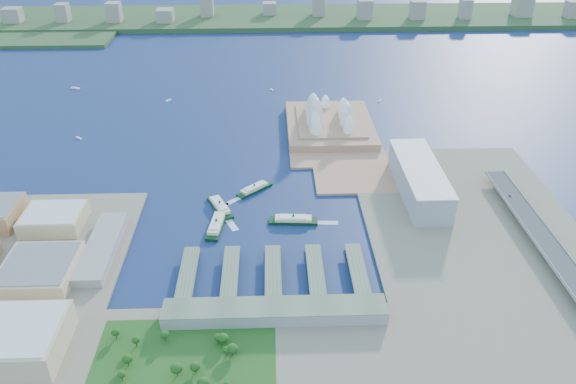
{
  "coord_description": "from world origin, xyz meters",
  "views": [
    {
      "loc": [
        14.06,
        -512.88,
        356.02
      ],
      "look_at": [
        33.42,
        60.62,
        18.0
      ],
      "focal_mm": 35.0,
      "sensor_mm": 36.0,
      "label": 1
    }
  ],
  "objects_px": {
    "ferry_d": "(293,218)",
    "car_c": "(510,196)",
    "opera_house": "(330,110)",
    "toaster_building": "(419,180)",
    "ferry_c": "(216,223)",
    "ferry_b": "(254,187)",
    "ferry_a": "(220,205)"
  },
  "relations": [
    {
      "from": "opera_house",
      "to": "ferry_c",
      "type": "relative_size",
      "value": 3.14
    },
    {
      "from": "car_c",
      "to": "ferry_b",
      "type": "bearing_deg",
      "value": 170.8
    },
    {
      "from": "toaster_building",
      "to": "ferry_c",
      "type": "distance_m",
      "value": 252.6
    },
    {
      "from": "ferry_d",
      "to": "ferry_b",
      "type": "bearing_deg",
      "value": 35.85
    },
    {
      "from": "ferry_d",
      "to": "ferry_a",
      "type": "bearing_deg",
      "value": 73.48
    },
    {
      "from": "toaster_building",
      "to": "ferry_c",
      "type": "bearing_deg",
      "value": -165.22
    },
    {
      "from": "toaster_building",
      "to": "ferry_a",
      "type": "height_order",
      "value": "toaster_building"
    },
    {
      "from": "ferry_a",
      "to": "car_c",
      "type": "distance_m",
      "value": 344.08
    },
    {
      "from": "ferry_d",
      "to": "car_c",
      "type": "relative_size",
      "value": 12.27
    },
    {
      "from": "ferry_a",
      "to": "ferry_b",
      "type": "xyz_separation_m",
      "value": [
        40.39,
        41.09,
        -0.49
      ]
    },
    {
      "from": "opera_house",
      "to": "toaster_building",
      "type": "bearing_deg",
      "value": -65.77
    },
    {
      "from": "ferry_b",
      "to": "ferry_d",
      "type": "distance_m",
      "value": 86.06
    },
    {
      "from": "opera_house",
      "to": "car_c",
      "type": "relative_size",
      "value": 39.79
    },
    {
      "from": "ferry_b",
      "to": "ferry_d",
      "type": "height_order",
      "value": "ferry_d"
    },
    {
      "from": "ferry_a",
      "to": "opera_house",
      "type": "bearing_deg",
      "value": 31.6
    },
    {
      "from": "toaster_building",
      "to": "ferry_d",
      "type": "distance_m",
      "value": 167.5
    },
    {
      "from": "opera_house",
      "to": "ferry_b",
      "type": "height_order",
      "value": "opera_house"
    },
    {
      "from": "toaster_building",
      "to": "ferry_d",
      "type": "height_order",
      "value": "toaster_building"
    },
    {
      "from": "opera_house",
      "to": "ferry_c",
      "type": "bearing_deg",
      "value": -120.19
    },
    {
      "from": "toaster_building",
      "to": "ferry_b",
      "type": "height_order",
      "value": "toaster_building"
    },
    {
      "from": "ferry_c",
      "to": "opera_house",
      "type": "bearing_deg",
      "value": -112.69
    },
    {
      "from": "ferry_d",
      "to": "car_c",
      "type": "height_order",
      "value": "car_c"
    },
    {
      "from": "opera_house",
      "to": "toaster_building",
      "type": "xyz_separation_m",
      "value": [
        90.0,
        -200.0,
        -11.5
      ]
    },
    {
      "from": "opera_house",
      "to": "ferry_d",
      "type": "relative_size",
      "value": 3.24
    },
    {
      "from": "ferry_d",
      "to": "car_c",
      "type": "distance_m",
      "value": 259.02
    },
    {
      "from": "ferry_a",
      "to": "toaster_building",
      "type": "bearing_deg",
      "value": -18.3
    },
    {
      "from": "toaster_building",
      "to": "ferry_d",
      "type": "xyz_separation_m",
      "value": [
        -156.73,
        -57.11,
        -15.25
      ]
    },
    {
      "from": "ferry_b",
      "to": "ferry_c",
      "type": "xyz_separation_m",
      "value": [
        -41.36,
        -80.13,
        0.69
      ]
    },
    {
      "from": "ferry_b",
      "to": "ferry_d",
      "type": "relative_size",
      "value": 0.9
    },
    {
      "from": "ferry_b",
      "to": "ferry_d",
      "type": "xyz_separation_m",
      "value": [
        45.72,
        -72.91,
        0.51
      ]
    },
    {
      "from": "opera_house",
      "to": "toaster_building",
      "type": "height_order",
      "value": "opera_house"
    },
    {
      "from": "opera_house",
      "to": "ferry_a",
      "type": "relative_size",
      "value": 3.25
    }
  ]
}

